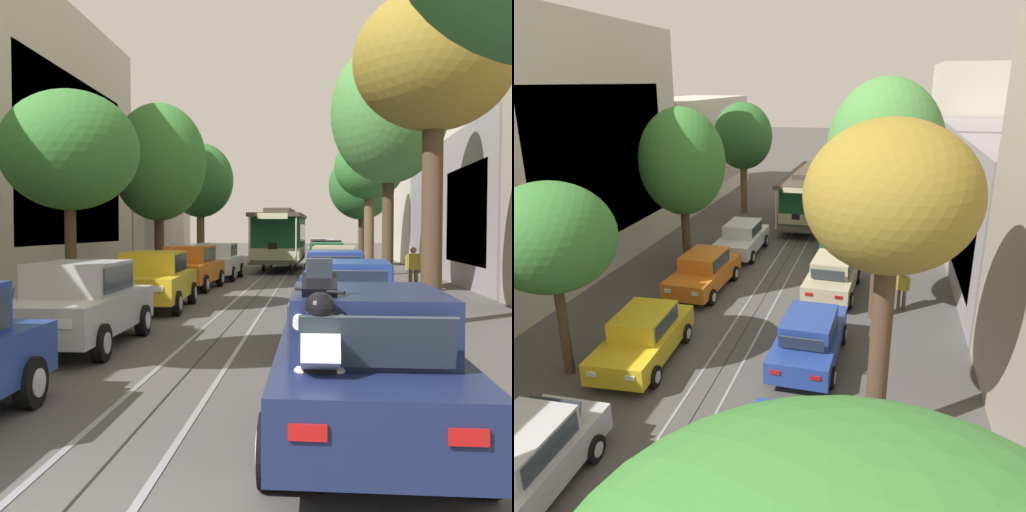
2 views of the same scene
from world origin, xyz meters
The scene contains 22 objects.
ground_plane centered at (0.00, 18.57, 0.00)m, with size 160.00×160.00×0.00m, color #4C4947.
trolley_track_rails centered at (0.00, 21.21, 0.00)m, with size 1.14×54.43×0.01m.
building_facade_left centered at (-9.94, 20.77, 4.47)m, with size 5.17×46.13×10.86m.
parked_car_silver_second_left centered at (-2.47, 8.04, 0.80)m, with size 2.03×4.37×1.58m.
parked_car_yellow_mid_left centered at (-2.51, 13.76, 0.80)m, with size 2.13×4.42×1.58m.
parked_car_orange_fourth_left centered at (-2.64, 19.56, 0.80)m, with size 2.15×4.42×1.58m.
parked_car_white_fifth_left centered at (-2.39, 24.49, 0.80)m, with size 2.04×4.38×1.58m.
parked_car_blue_second_right centered at (2.59, 8.96, 0.80)m, with size 2.13×4.42×1.58m.
parked_car_blue_mid_right centered at (2.50, 14.83, 0.80)m, with size 2.10×4.40×1.58m.
parked_car_beige_fourth_right centered at (2.61, 20.37, 0.80)m, with size 2.15×4.42×1.58m.
parked_car_green_fifth_right centered at (2.42, 26.42, 0.80)m, with size 2.01×4.37×1.58m.
parked_car_black_sixth_right centered at (2.59, 32.36, 0.80)m, with size 2.06×4.39×1.58m.
parked_car_white_far_right centered at (2.37, 37.99, 0.80)m, with size 2.00×4.36×1.58m.
street_tree_kerb_left_second centered at (-4.37, 12.55, 4.20)m, with size 3.59×3.49×5.75m.
street_tree_kerb_left_mid centered at (-4.37, 22.07, 4.87)m, with size 3.84×3.58×7.25m.
street_tree_kerb_left_fourth centered at (-4.60, 32.75, 4.92)m, with size 3.76×3.19×7.06m.
street_tree_kerb_right_second centered at (4.57, 11.45, 5.92)m, with size 3.65×3.52×7.61m.
street_tree_kerb_right_mid centered at (4.34, 18.41, 6.04)m, with size 3.87×4.12×8.43m.
street_tree_kerb_right_fourth centered at (4.44, 27.37, 5.05)m, with size 3.30×2.74×6.69m.
street_tree_kerb_right_far centered at (4.59, 34.92, 4.73)m, with size 3.83×3.30×6.77m.
cable_car_trolley centered at (0.00, 31.78, 1.66)m, with size 2.77×9.17×3.28m.
pedestrian_on_left_pavement centered at (5.34, 19.39, 0.88)m, with size 0.55×0.34×1.57m.
Camera 2 is at (4.43, 0.93, 8.25)m, focal length 35.76 mm.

